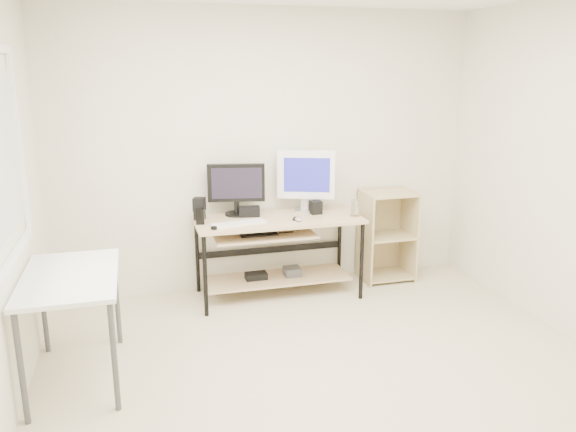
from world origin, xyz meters
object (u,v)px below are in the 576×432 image
(shelf_unit, at_px, (385,234))
(black_monitor, at_px, (236,186))
(white_imac, at_px, (306,176))
(desk, at_px, (275,240))
(audio_controller, at_px, (200,216))
(side_table, at_px, (71,286))

(shelf_unit, bearing_deg, black_monitor, 179.00)
(shelf_unit, relative_size, black_monitor, 1.73)
(white_imac, bearing_deg, desk, -134.09)
(shelf_unit, bearing_deg, audio_controller, -173.65)
(desk, bearing_deg, audio_controller, -176.13)
(side_table, height_order, black_monitor, black_monitor)
(black_monitor, relative_size, audio_controller, 3.67)
(shelf_unit, bearing_deg, desk, -172.23)
(black_monitor, xyz_separation_m, white_imac, (0.66, -0.02, 0.06))
(desk, relative_size, white_imac, 2.60)
(white_imac, relative_size, audio_controller, 4.07)
(side_table, distance_m, black_monitor, 1.86)
(black_monitor, height_order, white_imac, white_imac)
(desk, distance_m, shelf_unit, 1.19)
(desk, distance_m, black_monitor, 0.61)
(desk, relative_size, audio_controller, 10.59)
(shelf_unit, xyz_separation_m, black_monitor, (-1.49, 0.03, 0.57))
(side_table, bearing_deg, white_imac, 31.49)
(shelf_unit, xyz_separation_m, white_imac, (-0.83, 0.00, 0.63))
(shelf_unit, height_order, white_imac, white_imac)
(shelf_unit, distance_m, black_monitor, 1.60)
(side_table, relative_size, shelf_unit, 1.11)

